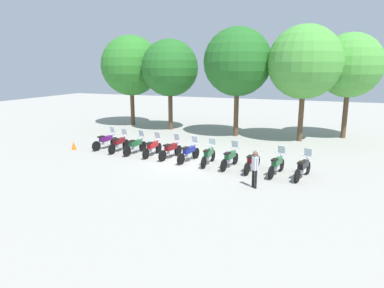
% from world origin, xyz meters
% --- Properties ---
extents(ground_plane, '(80.00, 80.00, 0.00)m').
position_xyz_m(ground_plane, '(0.00, 0.00, 0.00)').
color(ground_plane, '#9E9B93').
extents(motorcycle_0, '(0.77, 2.16, 1.37)m').
position_xyz_m(motorcycle_0, '(-6.21, 0.96, 0.52)').
color(motorcycle_0, black).
rests_on(motorcycle_0, ground_plane).
extents(motorcycle_1, '(0.62, 2.19, 1.37)m').
position_xyz_m(motorcycle_1, '(-4.97, 0.62, 0.52)').
color(motorcycle_1, black).
rests_on(motorcycle_1, ground_plane).
extents(motorcycle_2, '(0.68, 2.18, 1.37)m').
position_xyz_m(motorcycle_2, '(-3.73, 0.49, 0.52)').
color(motorcycle_2, black).
rests_on(motorcycle_2, ground_plane).
extents(motorcycle_3, '(0.62, 2.19, 1.37)m').
position_xyz_m(motorcycle_3, '(-2.49, 0.38, 0.52)').
color(motorcycle_3, black).
rests_on(motorcycle_3, ground_plane).
extents(motorcycle_4, '(0.75, 2.17, 1.37)m').
position_xyz_m(motorcycle_4, '(-1.24, 0.27, 0.52)').
color(motorcycle_4, black).
rests_on(motorcycle_4, ground_plane).
extents(motorcycle_5, '(0.74, 2.17, 1.37)m').
position_xyz_m(motorcycle_5, '(0.01, 0.00, 0.52)').
color(motorcycle_5, black).
rests_on(motorcycle_5, ground_plane).
extents(motorcycle_6, '(0.62, 2.19, 1.37)m').
position_xyz_m(motorcycle_6, '(1.24, -0.19, 0.52)').
color(motorcycle_6, black).
rests_on(motorcycle_6, ground_plane).
extents(motorcycle_7, '(0.68, 2.18, 1.37)m').
position_xyz_m(motorcycle_7, '(2.49, -0.35, 0.52)').
color(motorcycle_7, black).
rests_on(motorcycle_7, ground_plane).
extents(motorcycle_8, '(0.68, 2.18, 0.99)m').
position_xyz_m(motorcycle_8, '(3.73, -0.58, 0.50)').
color(motorcycle_8, black).
rests_on(motorcycle_8, ground_plane).
extents(motorcycle_9, '(0.74, 2.17, 1.37)m').
position_xyz_m(motorcycle_9, '(4.98, -0.76, 0.52)').
color(motorcycle_9, black).
rests_on(motorcycle_9, ground_plane).
extents(motorcycle_10, '(0.80, 2.15, 1.37)m').
position_xyz_m(motorcycle_10, '(6.22, -0.83, 0.52)').
color(motorcycle_10, black).
rests_on(motorcycle_10, ground_plane).
extents(person_0, '(0.37, 0.31, 1.68)m').
position_xyz_m(person_0, '(4.32, -3.05, 0.98)').
color(person_0, black).
rests_on(person_0, ground_plane).
extents(tree_0, '(5.30, 5.30, 7.98)m').
position_xyz_m(tree_0, '(-9.49, 9.96, 5.32)').
color(tree_0, brown).
rests_on(tree_0, ground_plane).
extents(tree_1, '(4.68, 4.68, 7.49)m').
position_xyz_m(tree_1, '(-5.21, 8.97, 5.13)').
color(tree_1, brown).
rests_on(tree_1, ground_plane).
extents(tree_2, '(5.08, 5.08, 8.14)m').
position_xyz_m(tree_2, '(0.66, 8.20, 5.58)').
color(tree_2, brown).
rests_on(tree_2, ground_plane).
extents(tree_3, '(5.09, 5.09, 8.10)m').
position_xyz_m(tree_3, '(5.43, 8.05, 5.54)').
color(tree_3, brown).
rests_on(tree_3, ground_plane).
extents(tree_4, '(4.63, 4.63, 7.66)m').
position_xyz_m(tree_4, '(8.41, 10.34, 5.33)').
color(tree_4, brown).
rests_on(tree_4, ground_plane).
extents(traffic_cone, '(0.32, 0.32, 0.55)m').
position_xyz_m(traffic_cone, '(-7.99, -0.04, 0.28)').
color(traffic_cone, orange).
rests_on(traffic_cone, ground_plane).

